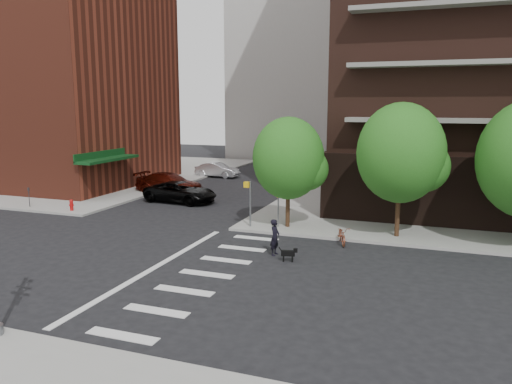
{
  "coord_description": "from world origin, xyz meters",
  "views": [
    {
      "loc": [
        11.77,
        -18.03,
        7.04
      ],
      "look_at": [
        3.0,
        6.0,
        2.5
      ],
      "focal_mm": 35.0,
      "sensor_mm": 36.0,
      "label": 1
    }
  ],
  "objects_px": {
    "scooter": "(342,235)",
    "parked_car_black": "(180,192)",
    "dog_walker": "(275,237)",
    "fire_hydrant": "(71,204)",
    "parked_car_silver": "(217,170)",
    "parked_car_maroon": "(170,183)"
  },
  "relations": [
    {
      "from": "parked_car_black",
      "to": "parked_car_maroon",
      "type": "relative_size",
      "value": 0.96
    },
    {
      "from": "parked_car_maroon",
      "to": "scooter",
      "type": "bearing_deg",
      "value": -120.16
    },
    {
      "from": "parked_car_black",
      "to": "parked_car_maroon",
      "type": "xyz_separation_m",
      "value": [
        -2.57,
        2.95,
        0.07
      ]
    },
    {
      "from": "fire_hydrant",
      "to": "parked_car_maroon",
      "type": "relative_size",
      "value": 0.13
    },
    {
      "from": "parked_car_maroon",
      "to": "dog_walker",
      "type": "distance_m",
      "value": 18.16
    },
    {
      "from": "parked_car_maroon",
      "to": "parked_car_silver",
      "type": "distance_m",
      "value": 9.43
    },
    {
      "from": "fire_hydrant",
      "to": "dog_walker",
      "type": "relative_size",
      "value": 0.43
    },
    {
      "from": "parked_car_silver",
      "to": "scooter",
      "type": "bearing_deg",
      "value": -136.63
    },
    {
      "from": "parked_car_black",
      "to": "dog_walker",
      "type": "distance_m",
      "value": 14.26
    },
    {
      "from": "scooter",
      "to": "dog_walker",
      "type": "bearing_deg",
      "value": -151.4
    },
    {
      "from": "fire_hydrant",
      "to": "parked_car_silver",
      "type": "relative_size",
      "value": 0.17
    },
    {
      "from": "parked_car_maroon",
      "to": "scooter",
      "type": "distance_m",
      "value": 18.4
    },
    {
      "from": "fire_hydrant",
      "to": "parked_car_silver",
      "type": "distance_m",
      "value": 18.11
    },
    {
      "from": "parked_car_silver",
      "to": "dog_walker",
      "type": "xyz_separation_m",
      "value": [
        13.04,
        -22.21,
        0.15
      ]
    },
    {
      "from": "parked_car_black",
      "to": "dog_walker",
      "type": "relative_size",
      "value": 3.12
    },
    {
      "from": "fire_hydrant",
      "to": "scooter",
      "type": "height_order",
      "value": "scooter"
    },
    {
      "from": "parked_car_black",
      "to": "dog_walker",
      "type": "height_order",
      "value": "dog_walker"
    },
    {
      "from": "fire_hydrant",
      "to": "parked_car_black",
      "type": "height_order",
      "value": "parked_car_black"
    },
    {
      "from": "fire_hydrant",
      "to": "scooter",
      "type": "xyz_separation_m",
      "value": [
        17.97,
        -1.3,
        -0.09
      ]
    },
    {
      "from": "parked_car_black",
      "to": "dog_walker",
      "type": "xyz_separation_m",
      "value": [
        10.34,
        -9.82,
        0.11
      ]
    },
    {
      "from": "fire_hydrant",
      "to": "parked_car_black",
      "type": "distance_m",
      "value": 7.49
    },
    {
      "from": "scooter",
      "to": "parked_car_black",
      "type": "bearing_deg",
      "value": 132.5
    }
  ]
}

